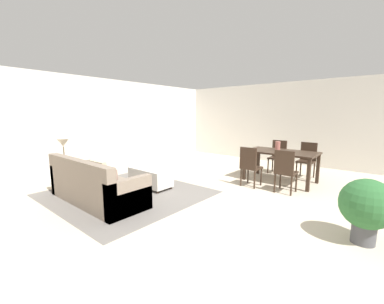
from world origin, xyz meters
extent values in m
plane|color=beige|center=(0.00, 0.00, 0.00)|extent=(10.80, 10.80, 0.00)
cube|color=silver|center=(0.00, 5.00, 1.35)|extent=(9.00, 0.12, 2.70)
cube|color=silver|center=(-4.50, 0.50, 1.35)|extent=(0.12, 11.00, 2.70)
cube|color=slate|center=(-1.92, -0.45, 0.00)|extent=(3.00, 2.80, 0.01)
cube|color=gray|center=(-1.97, -1.06, 0.21)|extent=(2.18, 0.85, 0.42)
cube|color=gray|center=(-1.97, -1.41, 0.64)|extent=(2.18, 0.16, 0.44)
cube|color=gray|center=(-2.99, -1.06, 0.31)|extent=(0.14, 0.85, 0.62)
cube|color=gray|center=(-0.94, -1.06, 0.31)|extent=(0.14, 0.85, 0.62)
cube|color=tan|center=(-2.61, -1.15, 0.60)|extent=(0.36, 0.11, 0.35)
cube|color=slate|center=(-2.18, -1.15, 0.59)|extent=(0.35, 0.11, 0.35)
cube|color=beige|center=(-1.75, -1.13, 0.62)|extent=(0.40, 0.12, 0.40)
cube|color=gray|center=(-1.32, -1.16, 0.59)|extent=(0.33, 0.09, 0.33)
cube|color=silver|center=(-1.87, 0.17, 0.25)|extent=(1.02, 0.49, 0.38)
cylinder|color=#332319|center=(-2.33, 0.36, 0.03)|extent=(0.05, 0.05, 0.06)
cylinder|color=#332319|center=(-1.41, 0.36, 0.03)|extent=(0.05, 0.05, 0.06)
cylinder|color=#332319|center=(-2.33, -0.03, 0.03)|extent=(0.05, 0.05, 0.06)
cylinder|color=#332319|center=(-1.41, -0.03, 0.03)|extent=(0.05, 0.05, 0.06)
cube|color=brown|center=(-3.36, -1.07, 0.58)|extent=(0.40, 0.40, 0.03)
cylinder|color=brown|center=(-3.53, -0.90, 0.28)|extent=(0.04, 0.04, 0.56)
cylinder|color=brown|center=(-3.19, -0.90, 0.28)|extent=(0.04, 0.04, 0.56)
cylinder|color=brown|center=(-3.53, -1.24, 0.28)|extent=(0.04, 0.04, 0.56)
cylinder|color=brown|center=(-3.19, -1.24, 0.28)|extent=(0.04, 0.04, 0.56)
cylinder|color=brown|center=(-3.36, -1.07, 0.60)|extent=(0.16, 0.16, 0.02)
cylinder|color=brown|center=(-3.36, -1.07, 0.78)|extent=(0.02, 0.02, 0.32)
cone|color=beige|center=(-3.36, -1.07, 1.03)|extent=(0.26, 0.26, 0.18)
cube|color=#332319|center=(0.21, 2.54, 0.74)|extent=(1.64, 0.95, 0.04)
cube|color=#332319|center=(-0.55, 2.96, 0.36)|extent=(0.07, 0.07, 0.72)
cube|color=#332319|center=(0.97, 2.96, 0.36)|extent=(0.07, 0.07, 0.72)
cube|color=#332319|center=(-0.55, 2.13, 0.36)|extent=(0.07, 0.07, 0.72)
cube|color=#332319|center=(0.97, 2.13, 0.36)|extent=(0.07, 0.07, 0.72)
cube|color=#332319|center=(-0.17, 1.75, 0.43)|extent=(0.41, 0.41, 0.04)
cube|color=#332319|center=(-0.17, 1.57, 0.69)|extent=(0.40, 0.05, 0.47)
cylinder|color=#332319|center=(-0.34, 1.93, 0.21)|extent=(0.04, 0.04, 0.41)
cylinder|color=#332319|center=(0.00, 1.92, 0.21)|extent=(0.04, 0.04, 0.41)
cylinder|color=#332319|center=(-0.34, 1.59, 0.21)|extent=(0.04, 0.04, 0.41)
cylinder|color=#332319|center=(0.00, 1.58, 0.21)|extent=(0.04, 0.04, 0.41)
cube|color=#332319|center=(0.61, 1.80, 0.43)|extent=(0.40, 0.40, 0.04)
cube|color=#332319|center=(0.61, 1.62, 0.69)|extent=(0.40, 0.04, 0.47)
cylinder|color=#332319|center=(0.44, 1.96, 0.21)|extent=(0.04, 0.04, 0.41)
cylinder|color=#332319|center=(0.78, 1.97, 0.21)|extent=(0.04, 0.04, 0.41)
cylinder|color=#332319|center=(0.44, 1.62, 0.21)|extent=(0.04, 0.04, 0.41)
cylinder|color=#332319|center=(0.78, 1.63, 0.21)|extent=(0.04, 0.04, 0.41)
cube|color=#332319|center=(-0.18, 3.33, 0.43)|extent=(0.41, 0.41, 0.04)
cube|color=#332319|center=(-0.18, 3.51, 0.69)|extent=(0.40, 0.05, 0.47)
cylinder|color=#332319|center=(-0.01, 3.17, 0.21)|extent=(0.04, 0.04, 0.41)
cylinder|color=#332319|center=(-0.35, 3.16, 0.21)|extent=(0.04, 0.04, 0.41)
cylinder|color=#332319|center=(-0.01, 3.51, 0.21)|extent=(0.04, 0.04, 0.41)
cylinder|color=#332319|center=(-0.35, 3.50, 0.21)|extent=(0.04, 0.04, 0.41)
cube|color=#332319|center=(0.60, 3.32, 0.43)|extent=(0.41, 0.41, 0.04)
cube|color=#332319|center=(0.60, 3.50, 0.69)|extent=(0.40, 0.05, 0.47)
cylinder|color=#332319|center=(0.76, 3.15, 0.21)|extent=(0.04, 0.04, 0.41)
cylinder|color=#332319|center=(0.42, 3.15, 0.21)|extent=(0.04, 0.04, 0.41)
cylinder|color=#332319|center=(0.77, 3.49, 0.21)|extent=(0.04, 0.04, 0.41)
cylinder|color=#332319|center=(0.43, 3.49, 0.21)|extent=(0.04, 0.04, 0.41)
cylinder|color=#B26659|center=(0.11, 2.56, 0.88)|extent=(0.12, 0.12, 0.23)
cube|color=silver|center=(-1.86, 0.19, 0.45)|extent=(0.30, 0.26, 0.03)
cylinder|color=#4C4C51|center=(2.10, 0.36, 0.13)|extent=(0.28, 0.28, 0.26)
sphere|color=#2D6633|center=(2.10, 0.36, 0.53)|extent=(0.64, 0.64, 0.64)
camera|label=1|loc=(2.27, -3.29, 1.66)|focal=22.47mm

